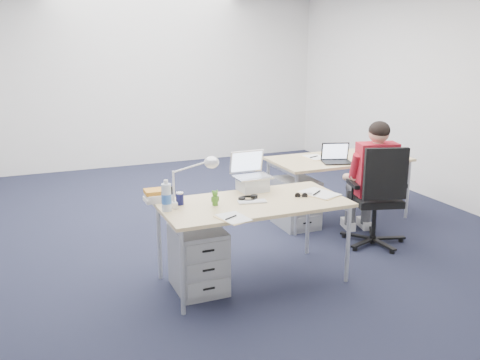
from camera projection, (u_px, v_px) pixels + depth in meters
name	position (u px, v px, depth m)	size (l,w,h in m)	color
floor	(225.00, 228.00, 6.05)	(7.00, 7.00, 0.00)	black
room	(224.00, 75.00, 5.61)	(6.02, 7.02, 2.80)	silver
desk_near	(253.00, 207.00, 4.60)	(1.60, 0.80, 0.73)	tan
desk_far	(339.00, 162.00, 6.27)	(1.60, 0.80, 0.73)	tan
office_chair	(375.00, 217.00, 5.52)	(0.83, 0.83, 1.06)	black
seated_person	(370.00, 181.00, 5.60)	(0.50, 0.76, 1.28)	#A61725
drawer_pedestal_near	(198.00, 259.00, 4.53)	(0.40, 0.50, 0.55)	#929497
drawer_pedestal_far	(296.00, 203.00, 6.07)	(0.40, 0.50, 0.55)	#929497
silver_laptop	(253.00, 172.00, 4.88)	(0.33, 0.26, 0.35)	silver
wireless_keyboard	(252.00, 201.00, 4.57)	(0.24, 0.10, 0.01)	white
computer_mouse	(308.00, 193.00, 4.79)	(0.05, 0.08, 0.03)	white
headphones	(248.00, 198.00, 4.64)	(0.19, 0.15, 0.03)	black
can_koozie	(180.00, 198.00, 4.49)	(0.07, 0.07, 0.11)	#161846
water_bottle	(166.00, 195.00, 4.31)	(0.08, 0.08, 0.26)	silver
bear_figurine	(215.00, 198.00, 4.47)	(0.07, 0.05, 0.13)	#2E731E
book_stack	(158.00, 195.00, 4.59)	(0.23, 0.17, 0.10)	silver
cordless_phone	(172.00, 194.00, 4.57)	(0.04, 0.02, 0.13)	black
papers_left	(233.00, 218.00, 4.15)	(0.19, 0.27, 0.01)	#EECA8A
papers_right	(319.00, 194.00, 4.79)	(0.23, 0.33, 0.01)	#EECA8A
sunglasses	(301.00, 196.00, 4.71)	(0.12, 0.05, 0.03)	black
desk_lamp	(188.00, 182.00, 4.41)	(0.37, 0.14, 0.43)	silver
dark_laptop	(337.00, 153.00, 5.97)	(0.31, 0.30, 0.23)	black
far_cup	(382.00, 150.00, 6.45)	(0.07, 0.07, 0.09)	white
far_papers	(315.00, 158.00, 6.25)	(0.20, 0.29, 0.01)	white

